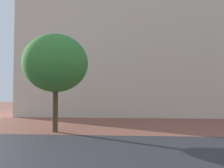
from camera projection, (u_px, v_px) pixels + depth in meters
ground_plane at (105, 150)px, 10.45m from camera, size 120.00×120.00×0.00m
street_asphalt_strip at (104, 154)px, 9.79m from camera, size 120.00×8.74×0.00m
landmark_building at (141, 45)px, 29.98m from camera, size 28.46×11.64×31.05m
tree_curb_far at (56, 63)px, 15.68m from camera, size 4.39×4.39×6.64m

